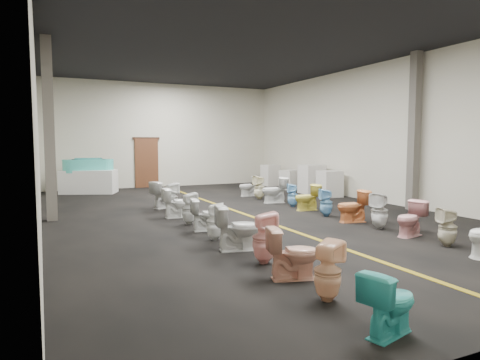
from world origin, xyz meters
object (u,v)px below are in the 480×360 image
(appliance_crate_a, at_px, (330,184))
(toilet_left_7, at_px, (189,209))
(toilet_left_1, at_px, (328,271))
(toilet_left_10, at_px, (164,195))
(bathtub, at_px, (88,165))
(toilet_right_8, at_px, (293,195))
(toilet_left_0, at_px, (389,302))
(toilet_left_9, at_px, (171,197))
(appliance_crate_b, at_px, (312,179))
(appliance_crate_d, at_px, (270,175))
(toilet_left_5, at_px, (215,222))
(toilet_left_2, at_px, (293,253))
(toilet_right_4, at_px, (379,211))
(toilet_right_2, at_px, (448,227))
(toilet_right_10, at_px, (259,187))
(toilet_right_6, at_px, (326,203))
(toilet_left_4, at_px, (238,228))
(appliance_crate_c, at_px, (291,180))
(toilet_left_8, at_px, (178,203))
(toilet_right_9, at_px, (274,190))
(toilet_left_3, at_px, (264,238))
(toilet_right_3, at_px, (411,219))
(toilet_left_6, at_px, (207,215))
(toilet_right_11, at_px, (249,186))
(toilet_right_7, at_px, (307,197))
(toilet_right_5, at_px, (353,206))

(appliance_crate_a, xyz_separation_m, toilet_left_7, (-6.22, -2.86, -0.09))
(toilet_left_1, bearing_deg, toilet_left_10, -24.00)
(bathtub, relative_size, toilet_right_8, 2.65)
(toilet_left_0, bearing_deg, toilet_left_9, -16.10)
(appliance_crate_b, height_order, appliance_crate_d, appliance_crate_b)
(toilet_left_1, relative_size, toilet_left_5, 1.01)
(toilet_left_2, distance_m, toilet_right_4, 4.26)
(toilet_left_2, bearing_deg, toilet_right_2, -67.54)
(toilet_right_10, bearing_deg, toilet_left_5, -36.87)
(toilet_right_6, height_order, toilet_right_8, toilet_right_6)
(toilet_left_4, relative_size, toilet_right_4, 1.00)
(appliance_crate_c, xyz_separation_m, toilet_right_8, (-2.49, -4.11, -0.05))
(toilet_left_8, xyz_separation_m, toilet_left_9, (0.10, 0.93, 0.03))
(appliance_crate_c, distance_m, toilet_right_9, 4.08)
(toilet_right_6, xyz_separation_m, toilet_right_8, (0.12, 1.83, -0.01))
(appliance_crate_a, relative_size, appliance_crate_d, 0.99)
(appliance_crate_d, bearing_deg, toilet_left_3, -119.61)
(toilet_right_3, distance_m, toilet_right_6, 2.72)
(toilet_left_5, relative_size, toilet_right_2, 1.02)
(appliance_crate_a, height_order, toilet_right_10, appliance_crate_a)
(toilet_left_4, relative_size, toilet_right_2, 1.12)
(appliance_crate_a, height_order, toilet_right_3, appliance_crate_a)
(toilet_left_2, relative_size, toilet_left_10, 0.93)
(toilet_right_2, height_order, toilet_right_8, toilet_right_2)
(toilet_left_0, height_order, toilet_left_6, toilet_left_6)
(toilet_left_7, distance_m, toilet_right_11, 5.59)
(toilet_left_4, height_order, toilet_right_3, toilet_left_4)
(toilet_right_11, bearing_deg, toilet_right_7, 4.38)
(toilet_left_4, bearing_deg, toilet_left_6, 8.33)
(toilet_right_6, distance_m, toilet_right_9, 2.78)
(toilet_left_6, bearing_deg, toilet_right_6, -72.78)
(appliance_crate_b, distance_m, toilet_right_11, 2.58)
(toilet_right_9, height_order, toilet_right_11, toilet_right_9)
(appliance_crate_b, bearing_deg, toilet_left_4, -132.84)
(toilet_left_1, xyz_separation_m, toilet_left_6, (0.15, 4.57, -0.02))
(toilet_right_8, bearing_deg, toilet_left_6, -33.75)
(appliance_crate_d, distance_m, toilet_left_3, 12.50)
(toilet_left_10, height_order, toilet_right_8, toilet_left_10)
(toilet_left_5, xyz_separation_m, toilet_left_9, (0.18, 3.73, 0.04))
(bathtub, distance_m, toilet_right_4, 11.28)
(toilet_right_9, bearing_deg, toilet_left_5, -31.54)
(toilet_left_2, relative_size, toilet_left_9, 0.90)
(appliance_crate_b, relative_size, toilet_left_10, 1.37)
(toilet_left_1, xyz_separation_m, toilet_right_5, (3.73, 4.01, 0.02))
(toilet_right_11, bearing_deg, toilet_left_0, -15.72)
(toilet_left_0, height_order, toilet_right_7, toilet_right_7)
(appliance_crate_a, relative_size, toilet_left_6, 1.31)
(appliance_crate_c, distance_m, toilet_left_9, 7.04)
(appliance_crate_a, xyz_separation_m, toilet_left_1, (-6.25, -8.28, -0.09))
(appliance_crate_b, distance_m, toilet_left_10, 6.21)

